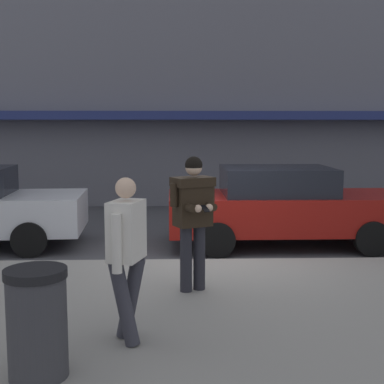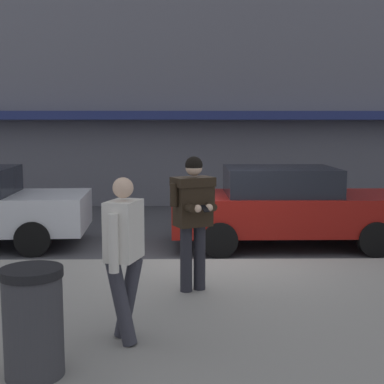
{
  "view_description": "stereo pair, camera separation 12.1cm",
  "coord_description": "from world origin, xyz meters",
  "px_view_note": "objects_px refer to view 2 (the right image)",
  "views": [
    {
      "loc": [
        -0.58,
        -8.83,
        2.36
      ],
      "look_at": [
        -0.36,
        -2.0,
        1.49
      ],
      "focal_mm": 50.0,
      "sensor_mm": 36.0,
      "label": 1
    },
    {
      "loc": [
        -0.45,
        -8.84,
        2.36
      ],
      "look_at": [
        -0.36,
        -2.0,
        1.49
      ],
      "focal_mm": 50.0,
      "sensor_mm": 36.0,
      "label": 2
    }
  ],
  "objects_px": {
    "pedestrian_in_light_coat": "(124,249)",
    "man_texting_on_phone": "(193,209)",
    "trash_bin": "(33,322)",
    "parked_sedan_mid": "(287,206)"
  },
  "relations": [
    {
      "from": "pedestrian_in_light_coat",
      "to": "man_texting_on_phone",
      "type": "bearing_deg",
      "value": 66.47
    },
    {
      "from": "trash_bin",
      "to": "man_texting_on_phone",
      "type": "bearing_deg",
      "value": 59.15
    },
    {
      "from": "man_texting_on_phone",
      "to": "trash_bin",
      "type": "relative_size",
      "value": 1.84
    },
    {
      "from": "pedestrian_in_light_coat",
      "to": "trash_bin",
      "type": "xyz_separation_m",
      "value": [
        -0.72,
        -0.75,
        -0.47
      ]
    },
    {
      "from": "man_texting_on_phone",
      "to": "trash_bin",
      "type": "distance_m",
      "value": 2.89
    },
    {
      "from": "parked_sedan_mid",
      "to": "trash_bin",
      "type": "xyz_separation_m",
      "value": [
        -3.31,
        -5.63,
        -0.16
      ]
    },
    {
      "from": "parked_sedan_mid",
      "to": "pedestrian_in_light_coat",
      "type": "distance_m",
      "value": 5.53
    },
    {
      "from": "trash_bin",
      "to": "parked_sedan_mid",
      "type": "bearing_deg",
      "value": 59.55
    },
    {
      "from": "man_texting_on_phone",
      "to": "trash_bin",
      "type": "height_order",
      "value": "man_texting_on_phone"
    },
    {
      "from": "parked_sedan_mid",
      "to": "man_texting_on_phone",
      "type": "xyz_separation_m",
      "value": [
        -1.86,
        -3.2,
        0.46
      ]
    }
  ]
}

